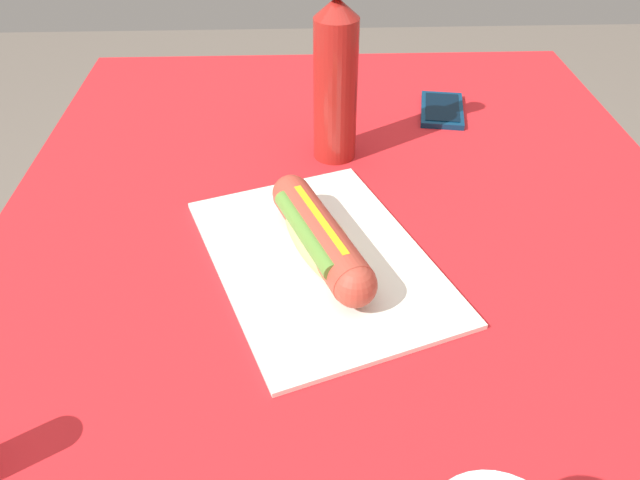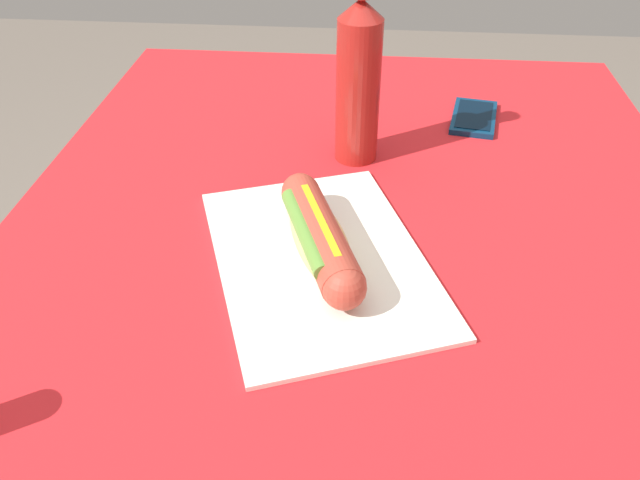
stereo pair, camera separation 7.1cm
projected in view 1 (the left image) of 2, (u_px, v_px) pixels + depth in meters
name	position (u px, v px, depth m)	size (l,w,h in m)	color
dining_table	(349.00, 313.00, 0.86)	(1.16, 0.88, 0.77)	brown
paper_wrapper	(320.00, 259.00, 0.73)	(0.33, 0.23, 0.01)	silver
hot_dog	(319.00, 237.00, 0.71)	(0.22, 0.11, 0.05)	#DBB26B
cell_phone	(442.00, 110.00, 1.03)	(0.13, 0.09, 0.01)	#0A2D4C
soda_bottle	(336.00, 78.00, 0.85)	(0.06, 0.06, 0.27)	maroon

